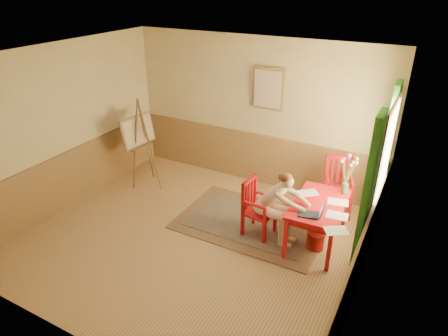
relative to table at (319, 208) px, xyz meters
The scene contains 14 objects.
room 2.04m from the table, 155.62° to the right, with size 5.04×4.54×2.84m.
wainscot 1.73m from the table, behind, with size 5.00×4.50×1.00m.
window 1.05m from the table, 24.65° to the left, with size 0.12×2.01×2.20m.
wall_portrait 2.41m from the table, 135.94° to the left, with size 0.60×0.05×0.76m.
rug 1.25m from the table, behind, with size 2.41×1.61×0.02m.
table is the anchor object (origin of this frame).
chair_left 0.95m from the table, 168.72° to the right, with size 0.47×0.45×0.94m.
chair_back 1.06m from the table, 87.88° to the left, with size 0.57×0.59×1.01m.
figure 0.64m from the table, 160.57° to the right, with size 0.90×0.42×1.19m.
laptop 0.39m from the table, 88.00° to the right, with size 0.39×0.28×0.21m.
papers 0.23m from the table, 32.25° to the right, with size 0.99×1.14×0.00m.
vase 0.66m from the table, 62.41° to the left, with size 0.25×0.31×0.62m.
wastebasket 0.51m from the table, 72.98° to the right, with size 0.26×0.26×0.28m, color #B31F1F.
easel 3.61m from the table, behind, with size 0.61×0.77×1.73m.
Camera 1 is at (2.86, -4.30, 3.77)m, focal length 31.90 mm.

